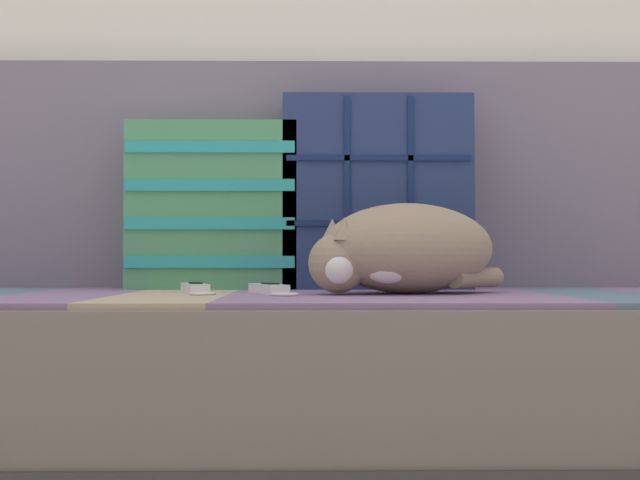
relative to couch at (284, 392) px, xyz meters
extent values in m
cube|color=#3D3838|center=(0.00, 0.00, -0.11)|extent=(1.90, 0.87, 0.15)
cube|color=#6B605B|center=(0.00, 0.00, 0.07)|extent=(1.86, 0.85, 0.22)
cube|color=gray|center=(-0.40, -0.02, 0.19)|extent=(0.20, 0.77, 0.01)
cube|color=tan|center=(-0.20, -0.02, 0.19)|extent=(0.20, 0.77, 0.01)
cube|color=gray|center=(0.00, -0.02, 0.19)|extent=(0.20, 0.77, 0.01)
cube|color=gray|center=(0.20, -0.02, 0.19)|extent=(0.20, 0.77, 0.01)
cube|color=gray|center=(0.40, -0.02, 0.19)|extent=(0.20, 0.77, 0.01)
cube|color=slate|center=(0.59, -0.02, 0.19)|extent=(0.20, 0.77, 0.01)
cube|color=slate|center=(0.00, 0.37, 0.45)|extent=(1.86, 0.14, 0.53)
cube|color=navy|center=(0.20, 0.22, 0.40)|extent=(0.41, 0.13, 0.42)
cube|color=navy|center=(0.20, 0.15, 0.33)|extent=(0.40, 0.01, 0.01)
cube|color=navy|center=(0.13, 0.15, 0.40)|extent=(0.01, 0.01, 0.41)
cube|color=navy|center=(0.20, 0.15, 0.47)|extent=(0.40, 0.01, 0.01)
cube|color=navy|center=(0.27, 0.15, 0.40)|extent=(0.01, 0.01, 0.41)
cube|color=#4C9366|center=(-0.16, 0.22, 0.37)|extent=(0.37, 0.13, 0.37)
cube|color=teal|center=(-0.16, 0.15, 0.25)|extent=(0.36, 0.01, 0.03)
cube|color=teal|center=(-0.16, 0.15, 0.33)|extent=(0.36, 0.01, 0.03)
cube|color=teal|center=(-0.16, 0.15, 0.42)|extent=(0.36, 0.01, 0.03)
cube|color=teal|center=(-0.16, 0.15, 0.50)|extent=(0.36, 0.01, 0.03)
ellipsoid|color=gray|center=(0.24, -0.05, 0.28)|extent=(0.39, 0.32, 0.17)
sphere|color=gray|center=(0.10, -0.10, 0.25)|extent=(0.11, 0.11, 0.11)
sphere|color=white|center=(0.10, -0.13, 0.24)|extent=(0.06, 0.06, 0.06)
ellipsoid|color=white|center=(0.19, -0.13, 0.25)|extent=(0.10, 0.05, 0.08)
cylinder|color=gray|center=(0.36, -0.04, 0.22)|extent=(0.13, 0.14, 0.04)
cone|color=gray|center=(0.11, -0.13, 0.31)|extent=(0.04, 0.04, 0.04)
cone|color=gray|center=(0.09, -0.07, 0.31)|extent=(0.04, 0.04, 0.04)
cube|color=white|center=(-0.17, -0.02, 0.20)|extent=(0.08, 0.15, 0.02)
cube|color=black|center=(-0.17, -0.03, 0.21)|extent=(0.03, 0.06, 0.00)
cube|color=black|center=(-0.19, 0.05, 0.20)|extent=(0.03, 0.02, 0.02)
torus|color=silver|center=(-0.14, -0.11, 0.19)|extent=(0.06, 0.06, 0.01)
cube|color=white|center=(-0.03, -0.06, 0.20)|extent=(0.08, 0.14, 0.02)
cube|color=black|center=(-0.02, -0.07, 0.21)|extent=(0.04, 0.05, 0.00)
cube|color=black|center=(-0.05, 0.00, 0.20)|extent=(0.03, 0.02, 0.02)
torus|color=silver|center=(0.01, -0.14, 0.19)|extent=(0.06, 0.06, 0.01)
camera|label=1|loc=(0.05, -1.56, 0.25)|focal=45.00mm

